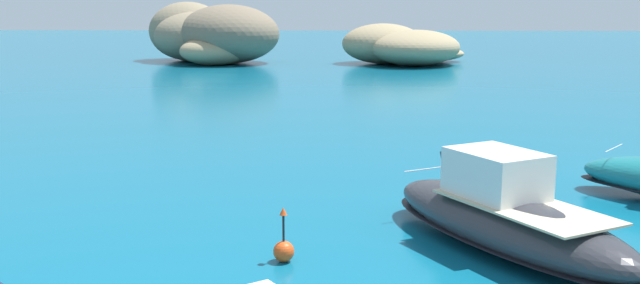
# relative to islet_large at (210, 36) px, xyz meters

# --- Properties ---
(islet_large) EXTENTS (20.85, 20.41, 7.31)m
(islet_large) POSITION_rel_islet_large_xyz_m (0.00, 0.00, 0.00)
(islet_large) COLOR #9E8966
(islet_large) RESTS_ON ground
(islet_small) EXTENTS (17.48, 17.97, 4.74)m
(islet_small) POSITION_rel_islet_large_xyz_m (23.52, -2.70, -1.24)
(islet_small) COLOR #9E8966
(islet_small) RESTS_ON ground
(motorboat_charcoal) EXTENTS (7.02, 9.31, 2.71)m
(motorboat_charcoal) POSITION_rel_islet_large_xyz_m (21.39, -68.54, -2.25)
(motorboat_charcoal) COLOR #2D2D33
(motorboat_charcoal) RESTS_ON ground
(channel_buoy) EXTENTS (0.56, 0.56, 1.48)m
(channel_buoy) POSITION_rel_islet_large_xyz_m (15.41, -69.77, -2.82)
(channel_buoy) COLOR #E54C19
(channel_buoy) RESTS_ON ground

